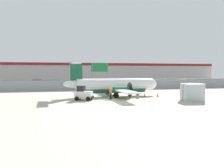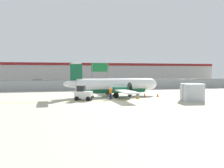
{
  "view_description": "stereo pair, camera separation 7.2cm",
  "coord_description": "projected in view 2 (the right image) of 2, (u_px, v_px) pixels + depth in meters",
  "views": [
    {
      "loc": [
        -7.37,
        -25.47,
        3.72
      ],
      "look_at": [
        0.06,
        7.36,
        1.8
      ],
      "focal_mm": 35.0,
      "sensor_mm": 36.0,
      "label": 1
    },
    {
      "loc": [
        -7.29,
        -25.49,
        3.72
      ],
      "look_at": [
        0.06,
        7.36,
        1.8
      ],
      "focal_mm": 35.0,
      "sensor_mm": 36.0,
      "label": 2
    }
  ],
  "objects": [
    {
      "name": "background_building",
      "position": [
        85.0,
        73.0,
        73.2
      ],
      "size": [
        91.0,
        8.1,
        6.5
      ],
      "color": "#BCB7B2",
      "rests_on": "ground"
    },
    {
      "name": "traffic_cone_far_left",
      "position": [
        138.0,
        97.0,
        29.74
      ],
      "size": [
        0.36,
        0.36,
        0.64
      ],
      "color": "orange",
      "rests_on": "ground"
    },
    {
      "name": "traffic_cone_near_left",
      "position": [
        158.0,
        95.0,
        32.23
      ],
      "size": [
        0.36,
        0.36,
        0.64
      ],
      "color": "orange",
      "rests_on": "ground"
    },
    {
      "name": "parked_car_5",
      "position": [
        148.0,
        82.0,
        57.18
      ],
      "size": [
        4.37,
        2.4,
        1.58
      ],
      "rotation": [
        0.0,
        0.0,
        3.26
      ],
      "color": "navy",
      "rests_on": "parking_lot_strip"
    },
    {
      "name": "commuter_airplane",
      "position": [
        115.0,
        86.0,
        32.83
      ],
      "size": [
        14.58,
        16.07,
        4.92
      ],
      "rotation": [
        0.0,
        0.0,
        0.07
      ],
      "color": "white",
      "rests_on": "ground"
    },
    {
      "name": "parked_car_2",
      "position": [
        78.0,
        83.0,
        55.08
      ],
      "size": [
        4.34,
        2.31,
        1.58
      ],
      "rotation": [
        0.0,
        0.0,
        0.09
      ],
      "color": "red",
      "rests_on": "parking_lot_strip"
    },
    {
      "name": "parking_lot_strip",
      "position": [
        93.0,
        86.0,
        55.37
      ],
      "size": [
        98.0,
        17.0,
        0.12
      ],
      "color": "#38383A",
      "rests_on": "ground"
    },
    {
      "name": "ground_plane",
      "position": [
        120.0,
        100.0,
        28.58
      ],
      "size": [
        140.0,
        140.0,
        0.01
      ],
      "color": "#B2AD99"
    },
    {
      "name": "perimeter_fence",
      "position": [
        100.0,
        84.0,
        44.11
      ],
      "size": [
        98.0,
        0.1,
        2.1
      ],
      "color": "gray",
      "rests_on": "ground"
    },
    {
      "name": "parked_car_1",
      "position": [
        57.0,
        83.0,
        54.03
      ],
      "size": [
        4.29,
        2.2,
        1.58
      ],
      "rotation": [
        0.0,
        0.0,
        -0.06
      ],
      "color": "navy",
      "rests_on": "parking_lot_strip"
    },
    {
      "name": "parked_car_0",
      "position": [
        37.0,
        83.0,
        55.71
      ],
      "size": [
        4.22,
        2.04,
        1.58
      ],
      "rotation": [
        0.0,
        0.0,
        3.15
      ],
      "color": "#19662D",
      "rests_on": "parking_lot_strip"
    },
    {
      "name": "parked_car_3",
      "position": [
        101.0,
        83.0,
        53.38
      ],
      "size": [
        4.36,
        2.35,
        1.58
      ],
      "rotation": [
        0.0,
        0.0,
        3.03
      ],
      "color": "silver",
      "rests_on": "parking_lot_strip"
    },
    {
      "name": "ground_crew_worker",
      "position": [
        111.0,
        92.0,
        29.15
      ],
      "size": [
        0.44,
        0.54,
        1.7
      ],
      "rotation": [
        0.0,
        0.0,
        3.5
      ],
      "color": "#191E4C",
      "rests_on": "ground"
    },
    {
      "name": "traffic_cone_near_right",
      "position": [
        145.0,
        95.0,
        32.36
      ],
      "size": [
        0.36,
        0.36,
        0.64
      ],
      "color": "orange",
      "rests_on": "ground"
    },
    {
      "name": "baggage_tug",
      "position": [
        83.0,
        94.0,
        28.24
      ],
      "size": [
        2.57,
        2.07,
        1.88
      ],
      "rotation": [
        0.0,
        0.0,
        -0.4
      ],
      "color": "silver",
      "rests_on": "ground"
    },
    {
      "name": "traffic_cone_far_right",
      "position": [
        108.0,
        94.0,
        32.69
      ],
      "size": [
        0.36,
        0.36,
        0.64
      ],
      "color": "orange",
      "rests_on": "ground"
    },
    {
      "name": "cargo_container",
      "position": [
        192.0,
        92.0,
        27.57
      ],
      "size": [
        2.61,
        2.26,
        2.2
      ],
      "rotation": [
        0.0,
        0.0,
        -0.11
      ],
      "color": "#B7BCC1",
      "rests_on": "ground"
    },
    {
      "name": "highway_sign",
      "position": [
        100.0,
        70.0,
        45.83
      ],
      "size": [
        3.6,
        0.14,
        5.5
      ],
      "color": "slate",
      "rests_on": "ground"
    },
    {
      "name": "parked_car_4",
      "position": [
        135.0,
        83.0,
        51.88
      ],
      "size": [
        4.35,
        2.33,
        1.58
      ],
      "rotation": [
        0.0,
        0.0,
        -0.1
      ],
      "color": "black",
      "rests_on": "parking_lot_strip"
    }
  ]
}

